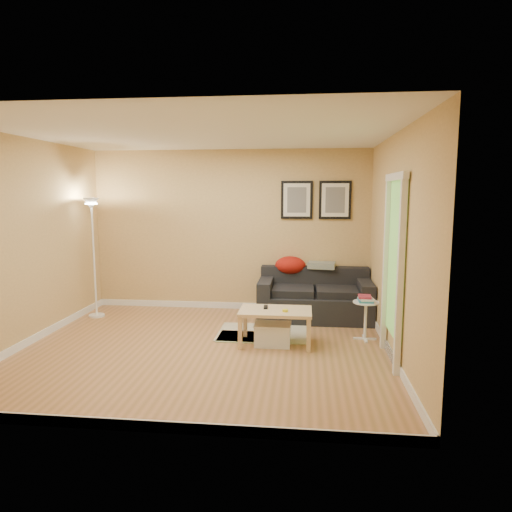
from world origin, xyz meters
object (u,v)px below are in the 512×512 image
object	(u,v)px
storage_bin	(273,334)
floor_lamp	(94,261)
sofa	(315,294)
book_stack	(365,298)
side_table	(365,321)
coffee_table	(275,327)

from	to	relation	value
storage_bin	floor_lamp	world-z (taller)	floor_lamp
sofa	storage_bin	bearing A→B (deg)	-112.97
sofa	floor_lamp	bearing A→B (deg)	-175.75
floor_lamp	book_stack	bearing A→B (deg)	-9.89
side_table	book_stack	world-z (taller)	book_stack
floor_lamp	sofa	bearing A→B (deg)	4.25
side_table	book_stack	bearing A→B (deg)	151.20
storage_bin	floor_lamp	xyz separation A→B (m)	(-2.83, 1.05, 0.73)
storage_bin	side_table	size ratio (longest dim) A/B	0.90
side_table	storage_bin	bearing A→B (deg)	-163.90
sofa	coffee_table	distance (m)	1.38
sofa	coffee_table	xyz separation A→B (m)	(-0.52, -1.27, -0.15)
coffee_table	storage_bin	size ratio (longest dim) A/B	1.97
storage_bin	side_table	bearing A→B (deg)	16.10
coffee_table	book_stack	distance (m)	1.24
coffee_table	storage_bin	distance (m)	0.09
side_table	sofa	bearing A→B (deg)	123.82
sofa	storage_bin	world-z (taller)	sofa
sofa	coffee_table	size ratio (longest dim) A/B	1.88
side_table	floor_lamp	world-z (taller)	floor_lamp
coffee_table	floor_lamp	distance (m)	3.11
storage_bin	floor_lamp	size ratio (longest dim) A/B	0.25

